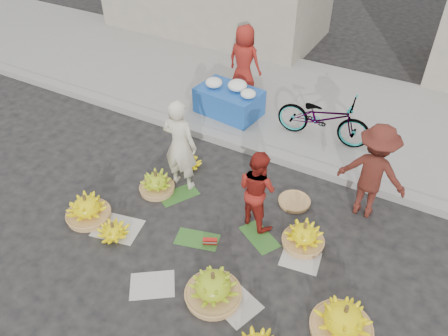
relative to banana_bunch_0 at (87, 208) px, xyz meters
The scene contains 21 objects.
ground 1.97m from the banana_bunch_0, 18.83° to the left, with size 80.00×80.00×0.00m, color black.
curb 3.39m from the banana_bunch_0, 56.81° to the left, with size 40.00×0.25×0.15m, color gray.
sidewalk 5.27m from the banana_bunch_0, 69.42° to the left, with size 40.00×4.00×0.12m, color gray.
newspaper_scatter 1.87m from the banana_bunch_0, ahead, with size 3.20×1.80×0.00m, color beige, non-canonical shape.
banana_leaves 1.95m from the banana_bunch_0, 25.39° to the left, with size 2.00×1.00×0.00m, color #25561C, non-canonical shape.
banana_bunch_0 is the anchor object (origin of this frame).
banana_bunch_1 0.63m from the banana_bunch_0, 11.23° to the right, with size 0.44×0.44×0.29m.
banana_bunch_2 2.49m from the banana_bunch_0, ahead, with size 0.86×0.86×0.50m.
banana_bunch_4 4.09m from the banana_bunch_0, ahead, with size 0.76×0.76×0.50m.
banana_bunch_5 3.36m from the banana_bunch_0, 19.44° to the left, with size 0.61×0.61×0.43m.
banana_bunch_6 1.19m from the banana_bunch_0, 61.31° to the left, with size 0.63×0.63×0.41m.
banana_bunch_7 1.96m from the banana_bunch_0, 68.99° to the left, with size 0.54×0.54×0.28m.
basket_spare 3.32m from the banana_bunch_0, 34.57° to the left, with size 0.51×0.51×0.06m, color #AE7E49.
incense_stack 2.02m from the banana_bunch_0, 13.07° to the left, with size 0.21×0.07×0.09m, color red.
vendor_cream 1.76m from the banana_bunch_0, 58.57° to the left, with size 0.60×0.40×1.65m, color beige.
vendor_red 2.68m from the banana_bunch_0, 27.24° to the left, with size 0.65×0.51×1.33m, color #A02318.
man_striped 4.43m from the banana_bunch_0, 30.84° to the left, with size 1.05×0.60×1.62m, color maroon.
flower_table 3.74m from the banana_bunch_0, 81.79° to the left, with size 1.38×0.96×0.75m.
grey_bucket 3.67m from the banana_bunch_0, 91.48° to the left, with size 0.32×0.32×0.37m, color gray.
flower_vendor 4.66m from the banana_bunch_0, 84.90° to the left, with size 0.76×0.50×1.56m, color #A02318.
bicycle 4.51m from the banana_bunch_0, 55.84° to the left, with size 1.78×0.62×0.94m, color gray.
Camera 1 is at (2.41, -3.91, 4.95)m, focal length 35.00 mm.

